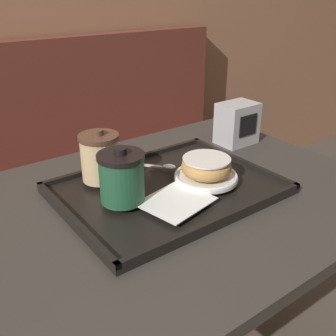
{
  "coord_description": "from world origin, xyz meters",
  "views": [
    {
      "loc": [
        -0.47,
        -0.65,
        1.2
      ],
      "look_at": [
        0.02,
        0.02,
        0.82
      ],
      "focal_mm": 42.0,
      "sensor_mm": 36.0,
      "label": 1
    }
  ],
  "objects_px": {
    "coffee_cup_front": "(122,177)",
    "coffee_cup_rear": "(100,157)",
    "napkin_dispenser": "(237,123)",
    "spoon": "(161,166)",
    "donut_chocolate_glazed": "(206,166)"
  },
  "relations": [
    {
      "from": "coffee_cup_front",
      "to": "coffee_cup_rear",
      "type": "bearing_deg",
      "value": 84.73
    },
    {
      "from": "coffee_cup_rear",
      "to": "napkin_dispenser",
      "type": "height_order",
      "value": "coffee_cup_rear"
    },
    {
      "from": "coffee_cup_rear",
      "to": "napkin_dispenser",
      "type": "relative_size",
      "value": 0.99
    },
    {
      "from": "spoon",
      "to": "napkin_dispenser",
      "type": "distance_m",
      "value": 0.33
    },
    {
      "from": "coffee_cup_front",
      "to": "donut_chocolate_glazed",
      "type": "relative_size",
      "value": 1.01
    },
    {
      "from": "donut_chocolate_glazed",
      "to": "napkin_dispenser",
      "type": "xyz_separation_m",
      "value": [
        0.28,
        0.17,
        0.0
      ]
    },
    {
      "from": "spoon",
      "to": "coffee_cup_rear",
      "type": "bearing_deg",
      "value": -141.15
    },
    {
      "from": "spoon",
      "to": "napkin_dispenser",
      "type": "bearing_deg",
      "value": 61.24
    },
    {
      "from": "coffee_cup_front",
      "to": "napkin_dispenser",
      "type": "relative_size",
      "value": 0.96
    },
    {
      "from": "donut_chocolate_glazed",
      "to": "spoon",
      "type": "relative_size",
      "value": 0.99
    },
    {
      "from": "donut_chocolate_glazed",
      "to": "spoon",
      "type": "bearing_deg",
      "value": 112.59
    },
    {
      "from": "coffee_cup_front",
      "to": "napkin_dispenser",
      "type": "distance_m",
      "value": 0.51
    },
    {
      "from": "coffee_cup_rear",
      "to": "donut_chocolate_glazed",
      "type": "bearing_deg",
      "value": -37.12
    },
    {
      "from": "spoon",
      "to": "coffee_cup_front",
      "type": "bearing_deg",
      "value": -100.92
    },
    {
      "from": "donut_chocolate_glazed",
      "to": "napkin_dispenser",
      "type": "bearing_deg",
      "value": 31.58
    }
  ]
}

